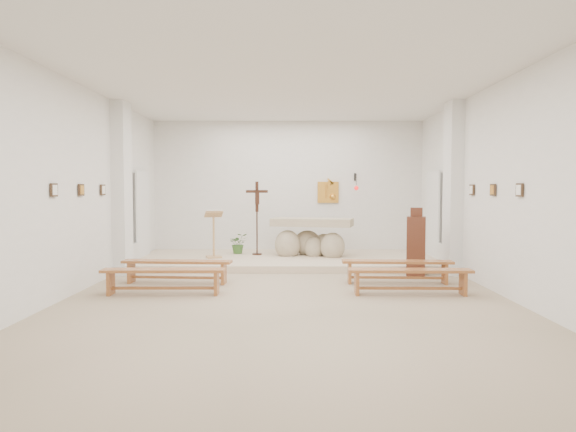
{
  "coord_description": "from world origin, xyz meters",
  "views": [
    {
      "loc": [
        0.06,
        -8.44,
        1.73
      ],
      "look_at": [
        0.02,
        1.6,
        1.21
      ],
      "focal_mm": 32.0,
      "sensor_mm": 36.0,
      "label": 1
    }
  ],
  "objects_px": {
    "crucifix_stand": "(257,213)",
    "donation_pedestal": "(416,245)",
    "bench_left_front": "(177,266)",
    "bench_right_second": "(410,276)",
    "lectern": "(214,234)",
    "bench_left_second": "(164,275)",
    "bench_right_front": "(397,266)",
    "altar": "(311,240)"
  },
  "relations": [
    {
      "from": "bench_left_front",
      "to": "bench_right_front",
      "type": "bearing_deg",
      "value": 4.07
    },
    {
      "from": "bench_left_front",
      "to": "bench_right_second",
      "type": "height_order",
      "value": "same"
    },
    {
      "from": "donation_pedestal",
      "to": "bench_right_front",
      "type": "bearing_deg",
      "value": -106.35
    },
    {
      "from": "bench_right_front",
      "to": "bench_left_front",
      "type": "bearing_deg",
      "value": -177.5
    },
    {
      "from": "bench_left_second",
      "to": "bench_right_second",
      "type": "distance_m",
      "value": 4.04
    },
    {
      "from": "bench_left_front",
      "to": "bench_right_front",
      "type": "distance_m",
      "value": 4.04
    },
    {
      "from": "crucifix_stand",
      "to": "bench_right_second",
      "type": "height_order",
      "value": "crucifix_stand"
    },
    {
      "from": "altar",
      "to": "bench_right_front",
      "type": "relative_size",
      "value": 1.0
    },
    {
      "from": "altar",
      "to": "bench_right_front",
      "type": "height_order",
      "value": "altar"
    },
    {
      "from": "lectern",
      "to": "bench_left_second",
      "type": "relative_size",
      "value": 0.55
    },
    {
      "from": "donation_pedestal",
      "to": "lectern",
      "type": "bearing_deg",
      "value": 176.33
    },
    {
      "from": "crucifix_stand",
      "to": "bench_right_front",
      "type": "bearing_deg",
      "value": -63.9
    },
    {
      "from": "lectern",
      "to": "donation_pedestal",
      "type": "height_order",
      "value": "donation_pedestal"
    },
    {
      "from": "bench_left_second",
      "to": "donation_pedestal",
      "type": "bearing_deg",
      "value": 22.32
    },
    {
      "from": "crucifix_stand",
      "to": "donation_pedestal",
      "type": "relative_size",
      "value": 1.29
    },
    {
      "from": "bench_left_second",
      "to": "bench_right_second",
      "type": "height_order",
      "value": "same"
    },
    {
      "from": "crucifix_stand",
      "to": "bench_left_front",
      "type": "bearing_deg",
      "value": -130.11
    },
    {
      "from": "crucifix_stand",
      "to": "bench_left_second",
      "type": "bearing_deg",
      "value": -124.61
    },
    {
      "from": "lectern",
      "to": "bench_right_second",
      "type": "distance_m",
      "value": 5.07
    },
    {
      "from": "lectern",
      "to": "bench_left_second",
      "type": "height_order",
      "value": "lectern"
    },
    {
      "from": "bench_right_front",
      "to": "bench_left_second",
      "type": "height_order",
      "value": "same"
    },
    {
      "from": "crucifix_stand",
      "to": "bench_left_front",
      "type": "xyz_separation_m",
      "value": [
        -1.28,
        -2.97,
        -0.85
      ]
    },
    {
      "from": "lectern",
      "to": "bench_left_front",
      "type": "relative_size",
      "value": 0.55
    },
    {
      "from": "crucifix_stand",
      "to": "bench_right_second",
      "type": "xyz_separation_m",
      "value": [
        2.76,
        -3.98,
        -0.85
      ]
    },
    {
      "from": "crucifix_stand",
      "to": "bench_right_front",
      "type": "distance_m",
      "value": 4.14
    },
    {
      "from": "bench_left_front",
      "to": "bench_right_second",
      "type": "distance_m",
      "value": 4.16
    },
    {
      "from": "lectern",
      "to": "crucifix_stand",
      "type": "relative_size",
      "value": 0.63
    },
    {
      "from": "bench_right_front",
      "to": "bench_right_second",
      "type": "height_order",
      "value": "same"
    },
    {
      "from": "altar",
      "to": "bench_left_second",
      "type": "bearing_deg",
      "value": -110.3
    },
    {
      "from": "donation_pedestal",
      "to": "bench_left_second",
      "type": "height_order",
      "value": "donation_pedestal"
    },
    {
      "from": "crucifix_stand",
      "to": "donation_pedestal",
      "type": "distance_m",
      "value": 3.95
    },
    {
      "from": "bench_right_second",
      "to": "donation_pedestal",
      "type": "bearing_deg",
      "value": 74.5
    },
    {
      "from": "altar",
      "to": "bench_left_front",
      "type": "height_order",
      "value": "altar"
    },
    {
      "from": "crucifix_stand",
      "to": "donation_pedestal",
      "type": "height_order",
      "value": "crucifix_stand"
    },
    {
      "from": "bench_left_front",
      "to": "donation_pedestal",
      "type": "bearing_deg",
      "value": 15.6
    },
    {
      "from": "lectern",
      "to": "bench_right_front",
      "type": "height_order",
      "value": "lectern"
    },
    {
      "from": "bench_left_second",
      "to": "bench_left_front",
      "type": "bearing_deg",
      "value": 89.38
    },
    {
      "from": "altar",
      "to": "lectern",
      "type": "relative_size",
      "value": 1.8
    },
    {
      "from": "bench_left_front",
      "to": "crucifix_stand",
      "type": "bearing_deg",
      "value": 70.77
    },
    {
      "from": "donation_pedestal",
      "to": "bench_right_front",
      "type": "relative_size",
      "value": 0.67
    },
    {
      "from": "crucifix_stand",
      "to": "bench_right_second",
      "type": "relative_size",
      "value": 0.88
    },
    {
      "from": "lectern",
      "to": "bench_left_second",
      "type": "bearing_deg",
      "value": -112.09
    }
  ]
}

